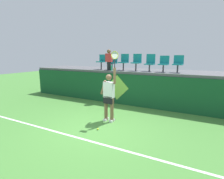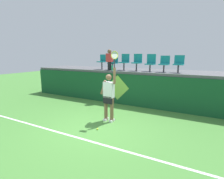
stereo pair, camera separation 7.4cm
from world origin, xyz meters
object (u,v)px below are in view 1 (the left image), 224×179
stadium_chair_0 (102,61)px  stadium_chair_2 (124,61)px  stadium_chair_3 (137,61)px  stadium_chair_6 (178,63)px  tennis_player (109,95)px  stadium_chair_1 (113,62)px  stadium_chair_4 (150,62)px  spectator_0 (109,59)px  tennis_ball (98,129)px  water_bottle (112,68)px  stadium_chair_5 (164,63)px

stadium_chair_0 → stadium_chair_2: size_ratio=0.96×
stadium_chair_3 → stadium_chair_6: (2.01, -0.00, -0.04)m
tennis_player → stadium_chair_1: bearing=115.5°
stadium_chair_0 → stadium_chair_3: (2.07, 0.01, 0.00)m
stadium_chair_4 → spectator_0: 2.12m
tennis_ball → stadium_chair_0: (-2.21, 3.94, 2.11)m
water_bottle → spectator_0: size_ratio=0.26×
water_bottle → stadium_chair_2: stadium_chair_2 is taller
stadium_chair_1 → stadium_chair_4: size_ratio=0.96×
tennis_player → stadium_chair_1: (-1.45, 3.05, 1.10)m
water_bottle → stadium_chair_6: 3.25m
tennis_player → stadium_chair_5: 3.48m
tennis_player → stadium_chair_4: size_ratio=3.07×
water_bottle → stadium_chair_0: 1.06m
stadium_chair_2 → stadium_chair_6: 2.72m
water_bottle → spectator_0: bearing=164.6°
tennis_ball → stadium_chair_5: (1.23, 3.94, 2.06)m
stadium_chair_0 → stadium_chair_6: size_ratio=1.04×
stadium_chair_0 → stadium_chair_4: stadium_chair_4 is taller
stadium_chair_5 → stadium_chair_4: bearing=179.2°
stadium_chair_5 → stadium_chair_0: bearing=-180.0°
water_bottle → tennis_ball: bearing=-69.0°
stadium_chair_0 → stadium_chair_3: size_ratio=0.96×
tennis_ball → stadium_chair_0: 4.99m
stadium_chair_5 → spectator_0: (-2.74, -0.43, 0.15)m
stadium_chair_2 → spectator_0: (-0.67, -0.43, 0.09)m
stadium_chair_0 → stadium_chair_6: 4.08m
spectator_0 → stadium_chair_0: bearing=148.5°
stadium_chair_6 → tennis_ball: bearing=-115.4°
tennis_ball → stadium_chair_6: size_ratio=0.08×
tennis_player → stadium_chair_5: tennis_player is taller
stadium_chair_2 → stadium_chair_1: bearing=179.8°
water_bottle → stadium_chair_5: size_ratio=0.36×
stadium_chair_3 → spectator_0: (-1.37, -0.43, 0.09)m
water_bottle → stadium_chair_3: size_ratio=0.33×
tennis_ball → spectator_0: (-1.52, 3.51, 2.21)m
stadium_chair_5 → stadium_chair_3: bearing=179.8°
stadium_chair_4 → stadium_chair_3: bearing=-179.6°
tennis_ball → spectator_0: 4.42m
stadium_chair_0 → stadium_chair_4: bearing=0.2°
stadium_chair_2 → stadium_chair_4: (1.40, 0.01, -0.03)m
stadium_chair_0 → spectator_0: spectator_0 is taller
stadium_chair_3 → water_bottle: bearing=-157.8°
tennis_ball → stadium_chair_6: stadium_chair_6 is taller
stadium_chair_3 → spectator_0: spectator_0 is taller
tennis_ball → spectator_0: bearing=113.4°
stadium_chair_1 → spectator_0: (0.00, -0.43, 0.13)m
stadium_chair_0 → tennis_player: bearing=-54.7°
water_bottle → spectator_0: 0.48m
stadium_chair_0 → stadium_chair_5: size_ratio=1.07×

